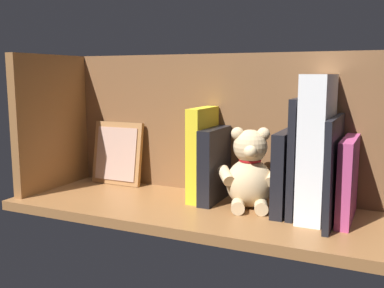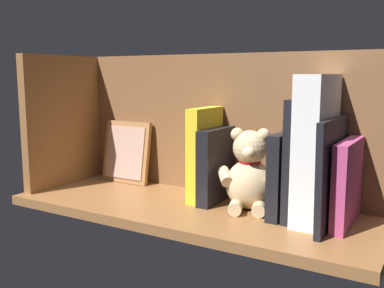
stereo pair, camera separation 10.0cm
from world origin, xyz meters
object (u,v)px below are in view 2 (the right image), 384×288
Objects in this scene: dictionary_thick_white at (316,149)px; picture_frame_leaning at (126,152)px; teddy_bear at (249,174)px; book_0 at (347,183)px.

dictionary_thick_white is 54.63cm from picture_frame_leaning.
dictionary_thick_white is at bearing 161.20° from teddy_bear.
picture_frame_leaning is (39.49, -6.14, 0.41)cm from teddy_bear.
teddy_bear reaches higher than picture_frame_leaning.
book_0 is 0.94× the size of teddy_bear.
dictionary_thick_white is (6.40, 0.23, 6.35)cm from book_0.
teddy_bear is (14.40, -0.10, -6.86)cm from dictionary_thick_white.
book_0 is 0.57× the size of dictionary_thick_white.
teddy_bear is (20.80, 0.13, -0.51)cm from book_0.
book_0 is 20.81cm from teddy_bear.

